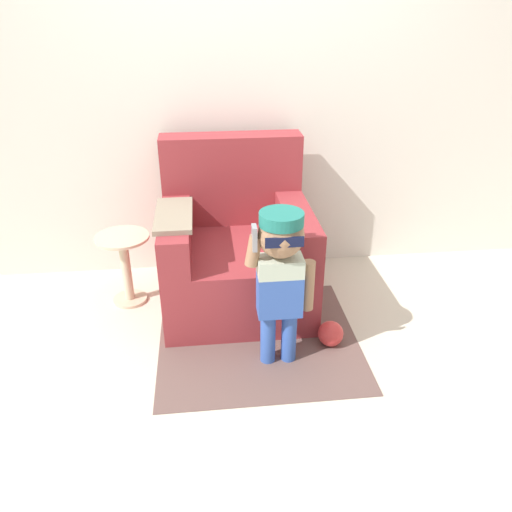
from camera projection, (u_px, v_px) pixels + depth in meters
The scene contains 7 objects.
ground_plane at pixel (254, 319), 3.25m from camera, with size 10.00×10.00×0.00m, color beige.
wall_back at pixel (240, 91), 3.36m from camera, with size 10.00×0.05×2.60m.
armchair at pixel (236, 249), 3.33m from camera, with size 0.96×0.94×1.06m.
person_child at pixel (281, 267), 2.61m from camera, with size 0.38×0.28×0.92m.
side_table at pixel (125, 263), 3.32m from camera, with size 0.35×0.35×0.49m.
rug at pixel (258, 338), 3.07m from camera, with size 1.20×1.13×0.01m.
toy_ball at pixel (331, 334), 2.99m from camera, with size 0.15×0.15×0.15m.
Camera 1 is at (-0.28, -2.67, 1.88)m, focal length 35.00 mm.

